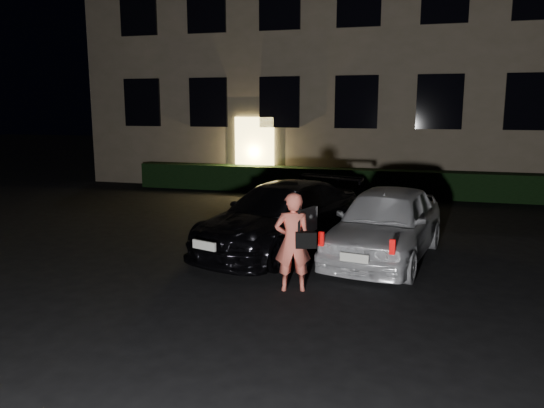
# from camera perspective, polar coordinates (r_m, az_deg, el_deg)

# --- Properties ---
(ground) EXTENTS (80.00, 80.00, 0.00)m
(ground) POSITION_cam_1_polar(r_m,az_deg,el_deg) (7.64, -1.50, -11.46)
(ground) COLOR black
(ground) RESTS_ON ground
(building) EXTENTS (20.00, 8.11, 12.00)m
(building) POSITION_cam_1_polar(r_m,az_deg,el_deg) (22.09, 10.58, 18.44)
(building) COLOR #685D4A
(building) RESTS_ON ground
(hedge) EXTENTS (15.00, 0.70, 0.85)m
(hedge) POSITION_cam_1_polar(r_m,az_deg,el_deg) (17.57, 8.64, 2.37)
(hedge) COLOR black
(hedge) RESTS_ON ground
(sedan) EXTENTS (3.19, 4.89, 1.32)m
(sedan) POSITION_cam_1_polar(r_m,az_deg,el_deg) (10.72, 1.02, -1.36)
(sedan) COLOR black
(sedan) RESTS_ON ground
(hatch) EXTENTS (2.32, 4.27, 1.38)m
(hatch) POSITION_cam_1_polar(r_m,az_deg,el_deg) (10.23, 12.14, -1.99)
(hatch) COLOR silver
(hatch) RESTS_ON ground
(man) EXTENTS (0.72, 0.53, 1.56)m
(man) POSITION_cam_1_polar(r_m,az_deg,el_deg) (8.24, 2.28, -4.08)
(man) COLOR #F36B57
(man) RESTS_ON ground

